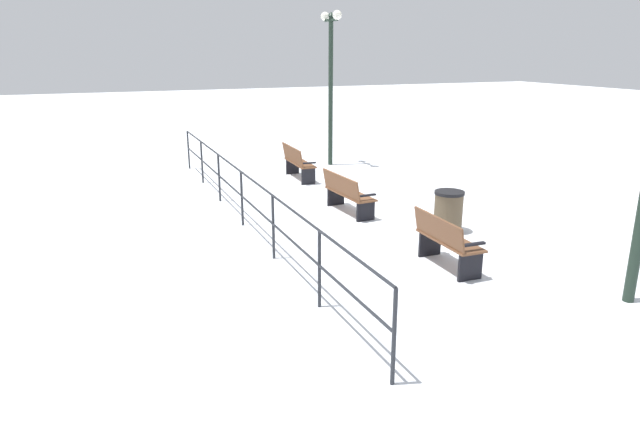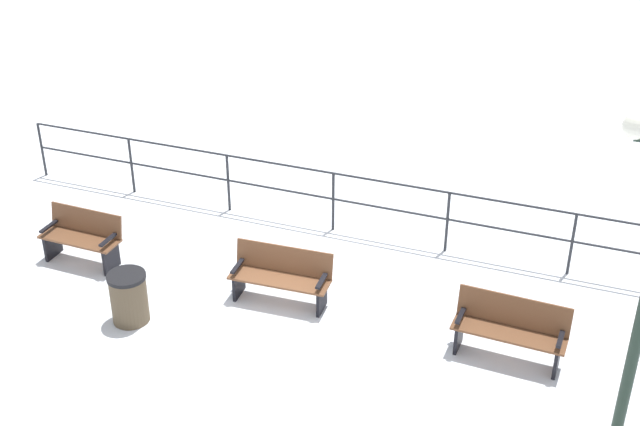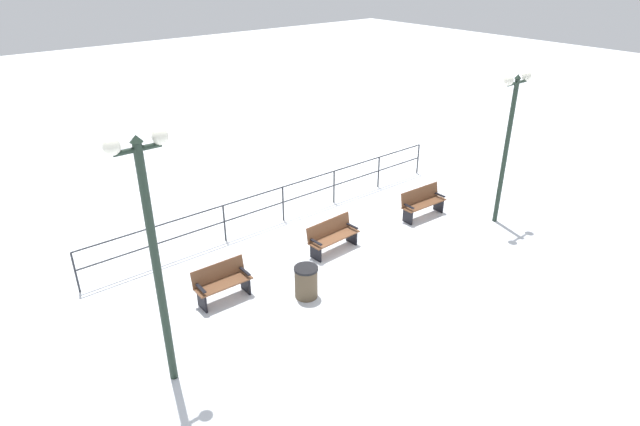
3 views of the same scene
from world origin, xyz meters
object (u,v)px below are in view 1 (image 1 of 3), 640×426
bench_nearest (446,241)px  trash_bin (448,211)px  bench_second (347,193)px  lamppost_middle (331,65)px  bench_third (297,162)px

bench_nearest → trash_bin: bench_nearest is taller
trash_bin → bench_nearest: bearing=-126.0°
bench_second → lamppost_middle: (1.83, 5.12, 2.57)m
bench_nearest → lamppost_middle: 9.22m
bench_second → bench_third: bench_third is taller
bench_nearest → bench_third: (0.04, 7.16, 0.02)m
bench_second → bench_third: bearing=84.4°
bench_nearest → lamppost_middle: lamppost_middle is taller
bench_second → trash_bin: 2.34m
bench_nearest → bench_third: bench_third is taller
lamppost_middle → trash_bin: lamppost_middle is taller
bench_nearest → bench_second: size_ratio=0.86×
bench_second → bench_third: (0.16, 3.59, 0.03)m
bench_nearest → bench_second: 3.57m
bench_nearest → bench_second: bench_nearest is taller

